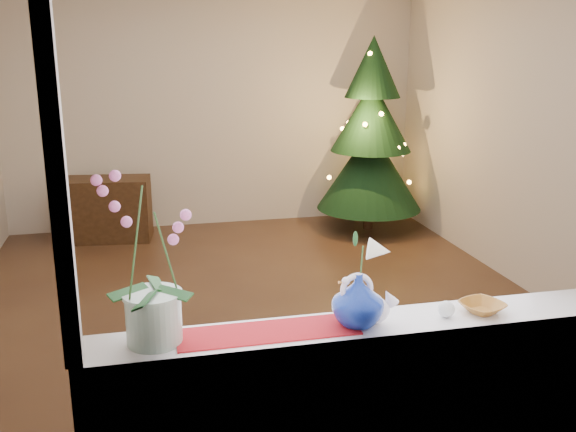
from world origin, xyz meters
name	(u,v)px	position (x,y,z in m)	size (l,w,h in m)	color
ground	(257,307)	(0.00, 0.00, 0.00)	(5.00, 5.00, 0.00)	#362016
wall_back	(215,104)	(0.00, 2.50, 1.35)	(4.50, 0.10, 2.70)	beige
wall_front	(377,228)	(0.00, -2.50, 1.35)	(4.50, 0.10, 2.70)	beige
wall_right	(531,126)	(2.25, 0.00, 1.35)	(0.10, 5.00, 2.70)	beige
windowsill	(362,328)	(0.00, -2.37, 0.90)	(2.20, 0.26, 0.04)	white
window_frame	(378,130)	(0.00, -2.47, 1.70)	(2.22, 0.06, 1.60)	white
runner	(268,332)	(-0.38, -2.37, 0.92)	(0.70, 0.20, 0.01)	maroon
orchid_pot	(150,259)	(-0.80, -2.36, 1.25)	(0.22, 0.22, 0.65)	white
swan	(369,300)	(0.02, -2.38, 1.02)	(0.24, 0.11, 0.20)	white
blue_vase	(358,296)	(-0.02, -2.38, 1.04)	(0.23, 0.23, 0.25)	navy
lily	(360,243)	(-0.02, -2.38, 1.26)	(0.14, 0.08, 0.18)	white
paperweight	(446,309)	(0.35, -2.39, 0.95)	(0.07, 0.07, 0.07)	silver
amber_dish	(482,308)	(0.52, -2.38, 0.94)	(0.15, 0.15, 0.04)	#935E1F
xmas_tree	(371,136)	(1.59, 1.87, 1.04)	(1.13, 1.13, 2.07)	black
side_table	(107,209)	(-1.19, 2.11, 0.33)	(0.87, 0.43, 0.65)	black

